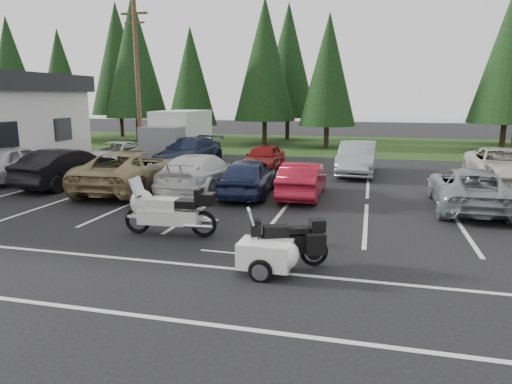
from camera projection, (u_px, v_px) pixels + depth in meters
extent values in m
plane|color=black|center=(254.00, 225.00, 13.42)|extent=(120.00, 120.00, 0.00)
cube|color=#1E3A12|center=(329.00, 145.00, 36.20)|extent=(80.00, 16.00, 0.01)
cube|color=gray|center=(377.00, 124.00, 64.67)|extent=(70.00, 50.00, 0.02)
cylinder|color=#473321|center=(138.00, 83.00, 26.29)|extent=(0.26, 0.26, 9.00)
cube|color=#473321|center=(134.00, 13.00, 25.52)|extent=(1.60, 0.12, 0.12)
cube|color=#473321|center=(135.00, 23.00, 25.62)|extent=(1.20, 0.10, 0.10)
cube|color=silver|center=(268.00, 209.00, 15.32)|extent=(32.00, 16.00, 0.01)
cylinder|color=#332316|center=(16.00, 125.00, 41.23)|extent=(0.36, 0.36, 2.50)
cone|color=black|center=(10.00, 68.00, 40.21)|extent=(4.58, 4.58, 8.84)
cylinder|color=#332316|center=(65.00, 129.00, 38.59)|extent=(0.36, 0.36, 2.16)
cone|color=black|center=(60.00, 76.00, 37.71)|extent=(3.96, 3.96, 7.65)
cylinder|color=#332316|center=(138.00, 125.00, 38.61)|extent=(0.36, 0.36, 2.78)
cone|color=black|center=(134.00, 57.00, 37.48)|extent=(5.10, 5.10, 9.86)
cylinder|color=#332316|center=(193.00, 131.00, 36.03)|extent=(0.36, 0.36, 2.11)
cone|color=black|center=(191.00, 76.00, 35.17)|extent=(3.87, 3.87, 7.48)
cylinder|color=#332316|center=(265.00, 128.00, 36.09)|extent=(0.36, 0.36, 2.62)
cone|color=black|center=(265.00, 60.00, 35.02)|extent=(4.80, 4.80, 9.27)
cylinder|color=#332316|center=(326.00, 133.00, 33.69)|extent=(0.36, 0.36, 2.26)
cone|color=black|center=(328.00, 70.00, 32.78)|extent=(4.14, 4.14, 7.99)
cylinder|color=#332316|center=(503.00, 132.00, 31.25)|extent=(0.36, 0.36, 2.69)
cone|color=black|center=(512.00, 51.00, 30.16)|extent=(4.93, 4.93, 9.52)
cylinder|color=#332316|center=(122.00, 121.00, 43.55)|extent=(0.36, 0.36, 2.88)
cone|color=black|center=(118.00, 59.00, 42.37)|extent=(5.28, 5.28, 10.20)
cylinder|color=#332316|center=(287.00, 124.00, 40.21)|extent=(0.36, 0.36, 2.71)
cone|color=black|center=(288.00, 61.00, 39.10)|extent=(4.97, 4.97, 9.61)
imported|color=silver|center=(15.00, 163.00, 20.39)|extent=(2.32, 4.93, 1.63)
imported|color=black|center=(67.00, 167.00, 19.27)|extent=(2.13, 4.93, 1.58)
imported|color=olive|center=(132.00, 170.00, 18.28)|extent=(3.01, 6.06, 1.65)
imported|color=silver|center=(200.00, 173.00, 18.01)|extent=(2.23, 5.29, 1.52)
imported|color=#1B2343|center=(249.00, 177.00, 17.36)|extent=(1.96, 4.36, 1.45)
imported|color=maroon|center=(303.00, 180.00, 17.07)|extent=(1.44, 4.05, 1.33)
imported|color=gray|center=(470.00, 189.00, 15.23)|extent=(2.48, 5.11, 1.40)
imported|color=silver|center=(116.00, 154.00, 24.90)|extent=(2.30, 4.81, 1.32)
imported|color=#19233E|center=(189.00, 152.00, 24.73)|extent=(2.70, 5.53, 1.55)
imported|color=maroon|center=(264.00, 158.00, 23.17)|extent=(1.75, 4.05, 1.36)
imported|color=gray|center=(357.00, 158.00, 22.13)|extent=(1.83, 4.86, 1.59)
imported|color=beige|center=(501.00, 165.00, 20.28)|extent=(2.52, 5.31, 1.47)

